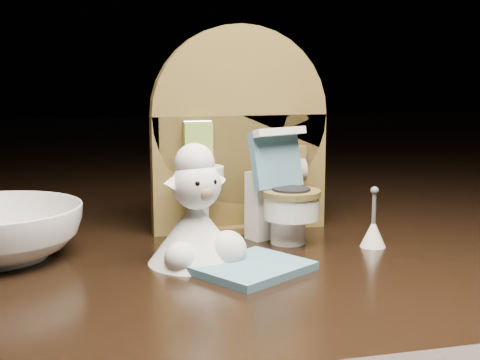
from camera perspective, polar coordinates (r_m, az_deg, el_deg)
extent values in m
cube|color=black|center=(0.46, 1.97, -12.17)|extent=(2.50, 2.50, 0.10)
cube|color=brown|center=(0.50, -0.06, 0.61)|extent=(0.13, 0.02, 0.09)
cylinder|color=brown|center=(0.49, -0.06, 5.58)|extent=(0.13, 0.02, 0.13)
cube|color=brown|center=(0.50, -0.06, -3.94)|extent=(0.05, 0.04, 0.01)
cylinder|color=white|center=(0.48, -3.40, -2.37)|extent=(0.01, 0.01, 0.04)
cylinder|color=white|center=(0.47, -3.36, 0.55)|extent=(0.03, 0.03, 0.01)
cylinder|color=silver|center=(0.47, -3.57, 1.91)|extent=(0.00, 0.00, 0.01)
cube|color=#81A83E|center=(0.47, -3.59, 3.59)|extent=(0.02, 0.01, 0.02)
cube|color=brown|center=(0.49, 4.27, 1.63)|extent=(0.02, 0.01, 0.02)
cylinder|color=#BEB48D|center=(0.49, 4.48, 0.84)|extent=(0.02, 0.02, 0.02)
cylinder|color=white|center=(0.46, 4.12, -4.30)|extent=(0.02, 0.02, 0.02)
cylinder|color=white|center=(0.46, 4.39, -2.30)|extent=(0.04, 0.04, 0.02)
cylinder|color=brown|center=(0.46, 4.41, -1.13)|extent=(0.04, 0.04, 0.00)
cube|color=white|center=(0.48, 2.47, -2.07)|extent=(0.04, 0.03, 0.05)
cube|color=teal|center=(0.47, 3.09, 1.78)|extent=(0.04, 0.03, 0.04)
cube|color=white|center=(0.46, 3.43, 4.14)|extent=(0.04, 0.02, 0.01)
cylinder|color=#A1C539|center=(0.48, 3.33, 1.61)|extent=(0.01, 0.01, 0.01)
cube|color=teal|center=(0.40, 1.05, -7.51)|extent=(0.08, 0.08, 0.00)
cone|color=white|center=(0.46, 11.29, -4.45)|extent=(0.02, 0.02, 0.02)
cylinder|color=#59595B|center=(0.46, 11.36, -2.34)|extent=(0.00, 0.00, 0.02)
sphere|color=#59595B|center=(0.46, 11.41, -0.89)|extent=(0.01, 0.01, 0.01)
cone|color=silver|center=(0.42, -3.83, -4.39)|extent=(0.06, 0.06, 0.04)
sphere|color=silver|center=(0.41, -1.08, -5.96)|extent=(0.02, 0.02, 0.02)
sphere|color=silver|center=(0.40, -5.08, -6.65)|extent=(0.02, 0.02, 0.02)
sphere|color=white|center=(0.41, -3.75, -0.40)|extent=(0.03, 0.03, 0.03)
sphere|color=tan|center=(0.40, -3.04, -1.05)|extent=(0.01, 0.01, 0.01)
sphere|color=silver|center=(0.41, -3.89, 1.43)|extent=(0.02, 0.02, 0.02)
cone|color=white|center=(0.40, -5.64, 0.03)|extent=(0.02, 0.01, 0.01)
cone|color=white|center=(0.42, -2.16, 0.35)|extent=(0.02, 0.01, 0.01)
sphere|color=black|center=(0.39, -3.66, -0.31)|extent=(0.00, 0.00, 0.00)
sphere|color=black|center=(0.40, -2.26, -0.17)|extent=(0.00, 0.00, 0.00)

